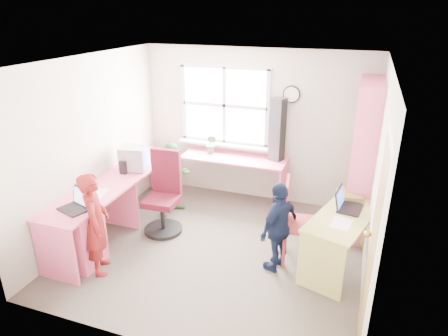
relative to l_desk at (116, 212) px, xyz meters
name	(u,v)px	position (x,y,z in m)	size (l,w,h in m)	color
room	(221,160)	(1.32, 0.38, 0.76)	(3.64, 3.44, 2.44)	#4B423B
l_desk	(116,212)	(0.00, 0.00, 0.00)	(2.38, 2.95, 0.75)	pink
right_desk	(342,230)	(2.82, 0.42, 0.05)	(0.89, 1.33, 0.70)	#D0C768
bookshelf	(362,162)	(2.96, 1.47, 0.55)	(0.30, 1.02, 2.10)	pink
swivel_chair	(164,197)	(0.42, 0.53, 0.04)	(0.56, 0.56, 1.15)	black
wooden_chair	(296,219)	(2.28, 0.39, 0.12)	(0.52, 0.52, 1.07)	#AD393E
crt_monitor	(134,158)	(-0.14, 0.74, 0.47)	(0.42, 0.39, 0.35)	#9A989D
laptop_left	(77,204)	(-0.14, -0.53, 0.35)	(0.41, 0.37, 0.23)	black
laptop_right	(346,204)	(2.83, 0.62, 0.31)	(0.34, 0.39, 0.24)	black
speaker_a	(124,167)	(-0.21, 0.57, 0.39)	(0.10, 0.10, 0.19)	black
speaker_b	(144,156)	(-0.18, 1.08, 0.38)	(0.09, 0.09, 0.18)	black
cd_tower	(278,130)	(1.71, 1.82, 0.78)	(0.24, 0.23, 0.96)	black
game_box	(350,195)	(2.86, 0.94, 0.28)	(0.36, 0.36, 0.06)	red
paper_a	(97,193)	(-0.17, -0.12, 0.30)	(0.26, 0.33, 0.00)	white
paper_b	(341,223)	(2.81, 0.22, 0.25)	(0.26, 0.33, 0.00)	white
potted_plant	(211,144)	(0.66, 1.74, 0.45)	(0.18, 0.14, 0.32)	#30783C
person_red	(96,224)	(0.14, -0.59, 0.17)	(0.46, 0.30, 1.26)	maroon
person_green	(175,179)	(0.34, 1.03, 0.10)	(0.54, 0.42, 1.11)	#316F2C
person_navy	(279,227)	(2.12, 0.16, 0.11)	(0.66, 0.27, 1.12)	#121A38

